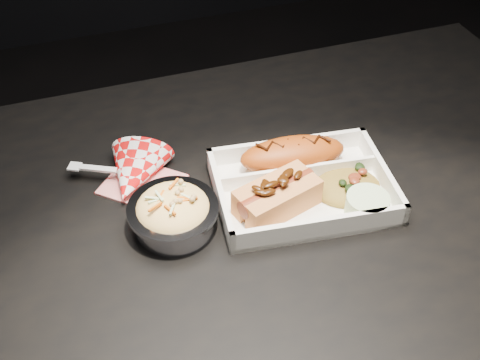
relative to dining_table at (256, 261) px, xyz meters
name	(u,v)px	position (x,y,z in m)	size (l,w,h in m)	color
dining_table	(256,261)	(0.00, 0.00, 0.00)	(1.20, 0.80, 0.75)	black
food_tray	(302,189)	(0.08, 0.03, 0.10)	(0.27, 0.21, 0.04)	white
fried_pastry	(292,154)	(0.09, 0.08, 0.12)	(0.16, 0.06, 0.05)	#9D410F
hotdog	(277,195)	(0.03, 0.00, 0.12)	(0.13, 0.09, 0.06)	#D58648
fried_rice_mound	(348,182)	(0.14, 0.01, 0.11)	(0.10, 0.08, 0.03)	olive
cupcake_liner	(367,205)	(0.15, -0.04, 0.11)	(0.06, 0.06, 0.03)	beige
foil_coleslaw_cup	(173,212)	(-0.11, 0.02, 0.12)	(0.12, 0.12, 0.07)	silver
napkin_fork	(134,174)	(-0.15, 0.13, 0.11)	(0.17, 0.15, 0.10)	red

